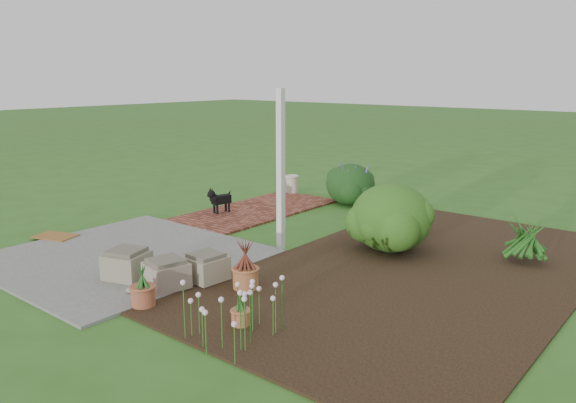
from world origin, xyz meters
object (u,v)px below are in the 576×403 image
Objects in this scene: stone_trough_near at (127,265)px; black_dog at (219,199)px; evergreen_shrub at (391,216)px; cream_ceramic_urn at (292,184)px.

black_dog reaches higher than stone_trough_near.
stone_trough_near is at bearing -51.65° from black_dog.
evergreen_shrub reaches higher than stone_trough_near.
cream_ceramic_urn is 0.31× the size of evergreen_shrub.
black_dog is 1.44× the size of cream_ceramic_urn.
evergreen_shrub is at bearing 13.16° from black_dog.
black_dog is 3.74m from evergreen_shrub.
stone_trough_near is 0.91× the size of black_dog.
black_dog is 2.46m from cream_ceramic_urn.
stone_trough_near is 1.31× the size of cream_ceramic_urn.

